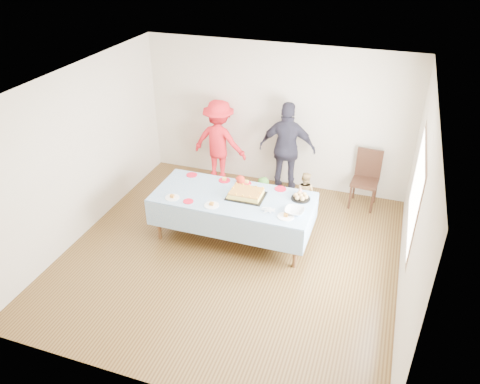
{
  "coord_description": "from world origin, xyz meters",
  "views": [
    {
      "loc": [
        2.0,
        -5.43,
        4.54
      ],
      "look_at": [
        0.05,
        0.3,
        0.97
      ],
      "focal_mm": 35.0,
      "sensor_mm": 36.0,
      "label": 1
    }
  ],
  "objects_px": {
    "dining_chair": "(366,175)",
    "adult_left": "(219,142)",
    "birthday_cake": "(246,194)",
    "party_table": "(233,199)"
  },
  "relations": [
    {
      "from": "party_table",
      "to": "adult_left",
      "type": "height_order",
      "value": "adult_left"
    },
    {
      "from": "dining_chair",
      "to": "adult_left",
      "type": "distance_m",
      "value": 2.8
    },
    {
      "from": "dining_chair",
      "to": "adult_left",
      "type": "xyz_separation_m",
      "value": [
        -2.79,
        -0.01,
        0.25
      ]
    },
    {
      "from": "birthday_cake",
      "to": "dining_chair",
      "type": "relative_size",
      "value": 0.55
    },
    {
      "from": "birthday_cake",
      "to": "dining_chair",
      "type": "bearing_deg",
      "value": 45.14
    },
    {
      "from": "birthday_cake",
      "to": "dining_chair",
      "type": "distance_m",
      "value": 2.41
    },
    {
      "from": "birthday_cake",
      "to": "dining_chair",
      "type": "xyz_separation_m",
      "value": [
        1.69,
        1.7,
        -0.25
      ]
    },
    {
      "from": "birthday_cake",
      "to": "adult_left",
      "type": "bearing_deg",
      "value": 123.03
    },
    {
      "from": "party_table",
      "to": "dining_chair",
      "type": "distance_m",
      "value": 2.59
    },
    {
      "from": "party_table",
      "to": "dining_chair",
      "type": "xyz_separation_m",
      "value": [
        1.89,
        1.76,
        -0.15
      ]
    }
  ]
}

